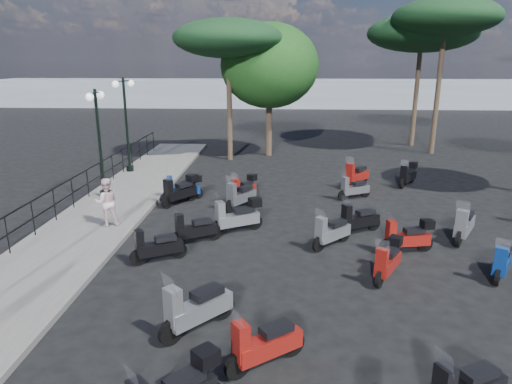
{
  "coord_description": "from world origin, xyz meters",
  "views": [
    {
      "loc": [
        -0.3,
        -10.64,
        5.36
      ],
      "look_at": [
        -1.06,
        3.62,
        1.2
      ],
      "focal_mm": 32.0,
      "sensor_mm": 36.0,
      "label": 1
    }
  ],
  "objects_px": {
    "scooter_27": "(408,175)",
    "lamp_post_2": "(126,119)",
    "scooter_2": "(157,247)",
    "scooter_16": "(331,232)",
    "pedestrian_far": "(107,202)",
    "pine_0": "(422,33)",
    "scooter_15": "(407,237)",
    "lamp_post_1": "(99,137)",
    "scooter_19": "(502,262)",
    "scooter_21": "(358,220)",
    "scooter_22": "(354,189)",
    "scooter_8": "(196,309)",
    "scooter_14": "(388,261)",
    "scooter_9": "(237,217)",
    "pine_1": "(446,18)",
    "scooter_3": "(194,230)",
    "scooter_5": "(180,191)",
    "scooter_10": "(244,189)",
    "scooter_13": "(264,345)",
    "scooter_17": "(356,176)",
    "scooter_20": "(464,225)",
    "scooter_11": "(240,196)",
    "broadleaf_tree": "(269,66)",
    "pine_2": "(228,39)",
    "scooter_4": "(183,188)"
  },
  "relations": [
    {
      "from": "scooter_27",
      "to": "lamp_post_2",
      "type": "bearing_deg",
      "value": 27.78
    },
    {
      "from": "scooter_2",
      "to": "scooter_16",
      "type": "bearing_deg",
      "value": -102.94
    },
    {
      "from": "pedestrian_far",
      "to": "pine_0",
      "type": "distance_m",
      "value": 22.06
    },
    {
      "from": "scooter_15",
      "to": "pedestrian_far",
      "type": "bearing_deg",
      "value": 69.83
    },
    {
      "from": "scooter_15",
      "to": "lamp_post_1",
      "type": "bearing_deg",
      "value": 55.0
    },
    {
      "from": "scooter_19",
      "to": "scooter_21",
      "type": "xyz_separation_m",
      "value": [
        -3.14,
        2.92,
        0.02
      ]
    },
    {
      "from": "lamp_post_2",
      "to": "scooter_22",
      "type": "distance_m",
      "value": 11.06
    },
    {
      "from": "scooter_22",
      "to": "pine_0",
      "type": "distance_m",
      "value": 14.78
    },
    {
      "from": "scooter_8",
      "to": "scooter_19",
      "type": "height_order",
      "value": "scooter_8"
    },
    {
      "from": "scooter_8",
      "to": "scooter_14",
      "type": "height_order",
      "value": "scooter_8"
    },
    {
      "from": "lamp_post_2",
      "to": "scooter_9",
      "type": "distance_m",
      "value": 9.8
    },
    {
      "from": "lamp_post_1",
      "to": "pine_1",
      "type": "distance_m",
      "value": 19.45
    },
    {
      "from": "scooter_3",
      "to": "scooter_19",
      "type": "distance_m",
      "value": 8.4
    },
    {
      "from": "scooter_5",
      "to": "scooter_27",
      "type": "distance_m",
      "value": 9.94
    },
    {
      "from": "scooter_10",
      "to": "scooter_27",
      "type": "bearing_deg",
      "value": -127.06
    },
    {
      "from": "pine_0",
      "to": "scooter_10",
      "type": "bearing_deg",
      "value": -128.49
    },
    {
      "from": "scooter_5",
      "to": "scooter_3",
      "type": "bearing_deg",
      "value": 144.91
    },
    {
      "from": "lamp_post_2",
      "to": "scooter_13",
      "type": "relative_size",
      "value": 3.08
    },
    {
      "from": "lamp_post_1",
      "to": "scooter_8",
      "type": "relative_size",
      "value": 2.79
    },
    {
      "from": "scooter_22",
      "to": "pedestrian_far",
      "type": "bearing_deg",
      "value": 86.98
    },
    {
      "from": "scooter_16",
      "to": "scooter_17",
      "type": "xyz_separation_m",
      "value": [
        1.78,
        6.75,
        0.04
      ]
    },
    {
      "from": "lamp_post_2",
      "to": "scooter_8",
      "type": "relative_size",
      "value": 2.95
    },
    {
      "from": "scooter_20",
      "to": "scooter_10",
      "type": "bearing_deg",
      "value": 2.75
    },
    {
      "from": "scooter_11",
      "to": "scooter_17",
      "type": "bearing_deg",
      "value": -111.71
    },
    {
      "from": "scooter_10",
      "to": "scooter_17",
      "type": "relative_size",
      "value": 0.93
    },
    {
      "from": "scooter_9",
      "to": "broadleaf_tree",
      "type": "height_order",
      "value": "broadleaf_tree"
    },
    {
      "from": "lamp_post_1",
      "to": "scooter_9",
      "type": "xyz_separation_m",
      "value": [
        5.56,
        -3.24,
        -1.99
      ]
    },
    {
      "from": "pine_2",
      "to": "scooter_20",
      "type": "bearing_deg",
      "value": -53.48
    },
    {
      "from": "scooter_20",
      "to": "scooter_27",
      "type": "bearing_deg",
      "value": -58.5
    },
    {
      "from": "scooter_2",
      "to": "pine_2",
      "type": "relative_size",
      "value": 0.2
    },
    {
      "from": "scooter_15",
      "to": "broadleaf_tree",
      "type": "xyz_separation_m",
      "value": [
        -4.32,
        13.67,
        4.53
      ]
    },
    {
      "from": "scooter_4",
      "to": "scooter_16",
      "type": "xyz_separation_m",
      "value": [
        5.33,
        -4.44,
        -0.03
      ]
    },
    {
      "from": "pedestrian_far",
      "to": "scooter_21",
      "type": "height_order",
      "value": "pedestrian_far"
    },
    {
      "from": "lamp_post_1",
      "to": "scooter_22",
      "type": "distance_m",
      "value": 10.1
    },
    {
      "from": "scooter_3",
      "to": "scooter_19",
      "type": "height_order",
      "value": "scooter_3"
    },
    {
      "from": "scooter_20",
      "to": "pine_2",
      "type": "relative_size",
      "value": 0.21
    },
    {
      "from": "scooter_15",
      "to": "scooter_21",
      "type": "bearing_deg",
      "value": 26.81
    },
    {
      "from": "scooter_11",
      "to": "scooter_3",
      "type": "bearing_deg",
      "value": 105.67
    },
    {
      "from": "scooter_19",
      "to": "pine_0",
      "type": "distance_m",
      "value": 20.06
    },
    {
      "from": "scooter_4",
      "to": "scooter_21",
      "type": "bearing_deg",
      "value": -136.07
    },
    {
      "from": "pedestrian_far",
      "to": "scooter_17",
      "type": "xyz_separation_m",
      "value": [
        8.89,
        5.68,
        -0.44
      ]
    },
    {
      "from": "scooter_22",
      "to": "pine_2",
      "type": "bearing_deg",
      "value": 11.42
    },
    {
      "from": "pine_2",
      "to": "scooter_4",
      "type": "bearing_deg",
      "value": -97.82
    },
    {
      "from": "scooter_11",
      "to": "scooter_22",
      "type": "relative_size",
      "value": 1.1
    },
    {
      "from": "pedestrian_far",
      "to": "scooter_13",
      "type": "relative_size",
      "value": 1.1
    },
    {
      "from": "scooter_22",
      "to": "scooter_5",
      "type": "bearing_deg",
      "value": 71.39
    },
    {
      "from": "scooter_19",
      "to": "scooter_21",
      "type": "height_order",
      "value": "scooter_21"
    },
    {
      "from": "scooter_16",
      "to": "scooter_21",
      "type": "bearing_deg",
      "value": -85.27
    },
    {
      "from": "scooter_13",
      "to": "pine_1",
      "type": "bearing_deg",
      "value": -60.31
    },
    {
      "from": "scooter_10",
      "to": "scooter_11",
      "type": "distance_m",
      "value": 1.11
    }
  ]
}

